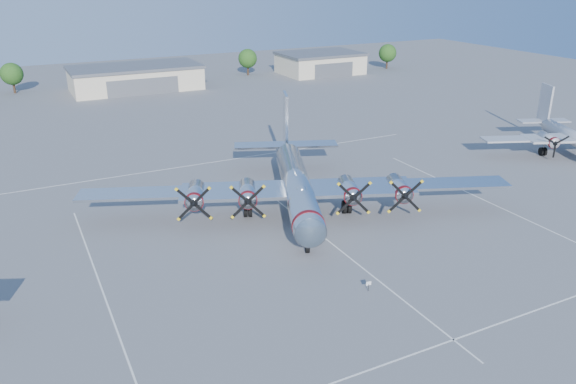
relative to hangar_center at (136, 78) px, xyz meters
name	(u,v)px	position (x,y,z in m)	size (l,w,h in m)	color
ground	(310,226)	(0.00, -81.96, -2.71)	(260.00, 260.00, 0.00)	#5F5F61
parking_lines	(318,233)	(0.00, -83.71, -2.71)	(60.00, 50.08, 0.01)	silver
hangar_center	(136,78)	(0.00, 0.00, 0.00)	(28.60, 14.60, 5.40)	beige
hangar_east	(320,63)	(48.00, 0.00, 0.00)	(20.60, 14.60, 5.40)	beige
tree_west	(12,74)	(-25.00, 8.04, 1.51)	(4.80, 4.80, 6.64)	#382619
tree_east	(248,58)	(30.00, 6.04, 1.51)	(4.80, 4.80, 6.64)	#382619
tree_far_east	(388,53)	(68.00, -1.96, 1.51)	(4.80, 4.80, 6.64)	#382619
main_bomber_b29	(296,208)	(0.98, -76.75, -2.71)	(46.93, 32.10, 10.38)	silver
twin_engine_east	(566,152)	(46.70, -76.35, -2.71)	(27.30, 19.63, 8.66)	#B4B5B9
info_placard	(369,284)	(-1.78, -95.48, -2.07)	(0.48, 0.10, 0.91)	black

